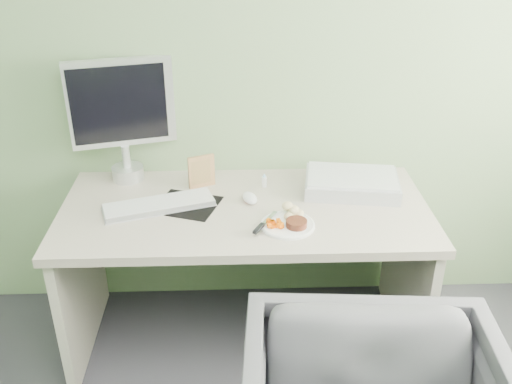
{
  "coord_description": "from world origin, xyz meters",
  "views": [
    {
      "loc": [
        -0.03,
        -0.54,
        1.94
      ],
      "look_at": [
        0.04,
        1.5,
        0.87
      ],
      "focal_mm": 40.0,
      "sensor_mm": 36.0,
      "label": 1
    }
  ],
  "objects_px": {
    "plate": "(288,225)",
    "scanner": "(352,184)",
    "desk": "(245,242)",
    "monitor": "(122,113)"
  },
  "relations": [
    {
      "from": "monitor",
      "to": "desk",
      "type": "bearing_deg",
      "value": -44.27
    },
    {
      "from": "desk",
      "to": "monitor",
      "type": "relative_size",
      "value": 2.8
    },
    {
      "from": "plate",
      "to": "scanner",
      "type": "height_order",
      "value": "scanner"
    },
    {
      "from": "plate",
      "to": "desk",
      "type": "bearing_deg",
      "value": 135.42
    },
    {
      "from": "desk",
      "to": "plate",
      "type": "height_order",
      "value": "plate"
    },
    {
      "from": "desk",
      "to": "plate",
      "type": "bearing_deg",
      "value": -44.58
    },
    {
      "from": "desk",
      "to": "plate",
      "type": "relative_size",
      "value": 7.23
    },
    {
      "from": "scanner",
      "to": "monitor",
      "type": "bearing_deg",
      "value": 178.77
    },
    {
      "from": "plate",
      "to": "monitor",
      "type": "relative_size",
      "value": 0.39
    },
    {
      "from": "monitor",
      "to": "plate",
      "type": "bearing_deg",
      "value": -48.33
    }
  ]
}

